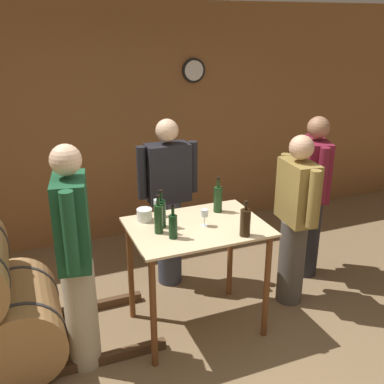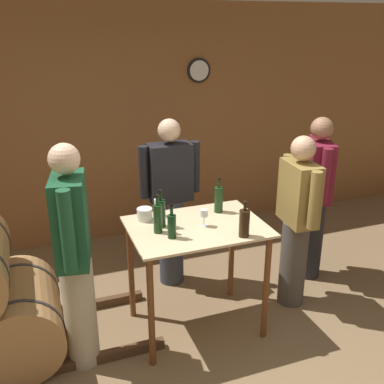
% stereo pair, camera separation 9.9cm
% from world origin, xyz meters
% --- Properties ---
extents(ground_plane, '(14.00, 14.00, 0.00)m').
position_xyz_m(ground_plane, '(0.00, 0.00, 0.00)').
color(ground_plane, brown).
extents(back_wall, '(8.40, 0.08, 2.70)m').
position_xyz_m(back_wall, '(0.00, 2.68, 1.35)').
color(back_wall, brown).
rests_on(back_wall, ground_plane).
extents(tasting_table, '(1.08, 0.78, 0.95)m').
position_xyz_m(tasting_table, '(-0.00, 0.66, 0.77)').
color(tasting_table, beige).
rests_on(tasting_table, ground_plane).
extents(wine_bottle_far_left, '(0.07, 0.07, 0.31)m').
position_xyz_m(wine_bottle_far_left, '(-0.32, 0.65, 1.07)').
color(wine_bottle_far_left, '#193819').
rests_on(wine_bottle_far_left, tasting_table).
extents(wine_bottle_left, '(0.07, 0.07, 0.31)m').
position_xyz_m(wine_bottle_left, '(-0.27, 0.74, 1.07)').
color(wine_bottle_left, black).
rests_on(wine_bottle_left, tasting_table).
extents(wine_bottle_center, '(0.06, 0.06, 0.26)m').
position_xyz_m(wine_bottle_center, '(-0.25, 0.52, 1.05)').
color(wine_bottle_center, black).
rests_on(wine_bottle_center, tasting_table).
extents(wine_bottle_right, '(0.08, 0.08, 0.28)m').
position_xyz_m(wine_bottle_right, '(0.27, 0.36, 1.06)').
color(wine_bottle_right, black).
rests_on(wine_bottle_right, tasting_table).
extents(wine_bottle_far_right, '(0.07, 0.07, 0.31)m').
position_xyz_m(wine_bottle_far_right, '(0.27, 0.85, 1.07)').
color(wine_bottle_far_right, '#193819').
rests_on(wine_bottle_far_right, tasting_table).
extents(wine_glass_near_left, '(0.06, 0.06, 0.15)m').
position_xyz_m(wine_glass_near_left, '(-0.23, 0.96, 1.05)').
color(wine_glass_near_left, silver).
rests_on(wine_glass_near_left, tasting_table).
extents(wine_glass_near_center, '(0.06, 0.06, 0.14)m').
position_xyz_m(wine_glass_near_center, '(0.05, 0.63, 1.06)').
color(wine_glass_near_center, silver).
rests_on(wine_glass_near_center, tasting_table).
extents(ice_bucket, '(0.13, 0.13, 0.10)m').
position_xyz_m(ice_bucket, '(-0.36, 0.91, 1.00)').
color(ice_bucket, white).
rests_on(ice_bucket, tasting_table).
extents(person_host, '(0.29, 0.58, 1.74)m').
position_xyz_m(person_host, '(-0.97, 0.55, 0.92)').
color(person_host, '#B7AD93').
rests_on(person_host, ground_plane).
extents(person_visitor_with_scarf, '(0.59, 0.24, 1.66)m').
position_xyz_m(person_visitor_with_scarf, '(0.03, 1.43, 0.88)').
color(person_visitor_with_scarf, '#333847').
rests_on(person_visitor_with_scarf, ground_plane).
extents(person_visitor_bearded, '(0.34, 0.56, 1.65)m').
position_xyz_m(person_visitor_bearded, '(1.39, 1.05, 0.87)').
color(person_visitor_bearded, '#232328').
rests_on(person_visitor_bearded, ground_plane).
extents(person_visitor_near_door, '(0.25, 0.59, 1.59)m').
position_xyz_m(person_visitor_near_door, '(0.96, 0.69, 0.84)').
color(person_visitor_near_door, '#4C4742').
rests_on(person_visitor_near_door, ground_plane).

